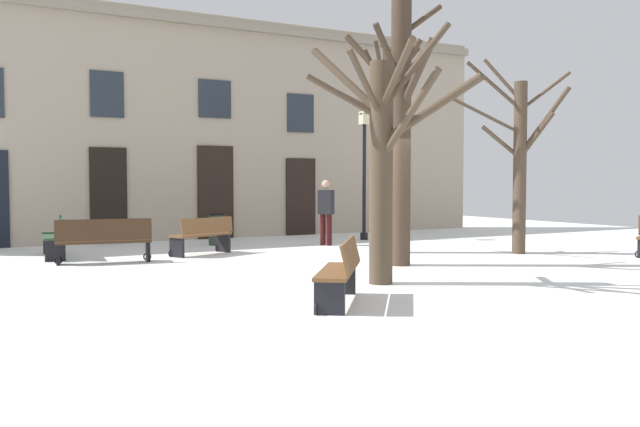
# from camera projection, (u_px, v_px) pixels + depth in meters

# --- Properties ---
(ground_plane) EXTENTS (29.77, 29.77, 0.00)m
(ground_plane) POSITION_uv_depth(u_px,v_px,m) (360.00, 269.00, 12.85)
(ground_plane) COLOR white
(building_facade) EXTENTS (18.61, 0.60, 6.43)m
(building_facade) POSITION_uv_depth(u_px,v_px,m) (213.00, 126.00, 19.67)
(building_facade) COLOR tan
(building_facade) RESTS_ON ground
(tree_foreground) EXTENTS (2.13, 2.72, 4.17)m
(tree_foreground) POSITION_uv_depth(u_px,v_px,m) (383.00, 156.00, 10.89)
(tree_foreground) COLOR #4C3D2D
(tree_foreground) RESTS_ON ground
(tree_near_facade) EXTENTS (1.75, 1.83, 5.12)m
(tree_near_facade) POSITION_uv_depth(u_px,v_px,m) (389.00, 137.00, 15.68)
(tree_near_facade) COLOR #423326
(tree_near_facade) RESTS_ON ground
(tree_left_of_center) EXTENTS (1.64, 1.41, 5.21)m
(tree_left_of_center) POSITION_uv_depth(u_px,v_px,m) (401.00, 128.00, 13.29)
(tree_left_of_center) COLOR #423326
(tree_left_of_center) RESTS_ON ground
(tree_right_of_center) EXTENTS (2.28, 1.90, 4.51)m
(tree_right_of_center) POSITION_uv_depth(u_px,v_px,m) (520.00, 158.00, 15.48)
(tree_right_of_center) COLOR #4C3D2D
(tree_right_of_center) RESTS_ON ground
(streetlamp) EXTENTS (0.30, 0.30, 3.70)m
(streetlamp) POSITION_uv_depth(u_px,v_px,m) (364.00, 160.00, 19.13)
(streetlamp) COLOR black
(streetlamp) RESTS_ON ground
(litter_bin) EXTENTS (0.46, 0.46, 0.82)m
(litter_bin) POSITION_uv_depth(u_px,v_px,m) (217.00, 229.00, 17.63)
(litter_bin) COLOR #2D3D2D
(litter_bin) RESTS_ON ground
(bench_far_corner) EXTENTS (1.93, 0.70, 0.91)m
(bench_far_corner) POSITION_uv_depth(u_px,v_px,m) (104.00, 240.00, 13.73)
(bench_far_corner) COLOR #3D2819
(bench_far_corner) RESTS_ON ground
(bench_near_lamp) EXTENTS (1.62, 1.07, 0.85)m
(bench_near_lamp) POSITION_uv_depth(u_px,v_px,m) (202.00, 235.00, 15.33)
(bench_near_lamp) COLOR brown
(bench_near_lamp) RESTS_ON ground
(bench_back_to_back_right) EXTENTS (0.66, 1.89, 0.89)m
(bench_back_to_back_right) POSITION_uv_depth(u_px,v_px,m) (56.00, 236.00, 14.85)
(bench_back_to_back_right) COLOR #2D4C33
(bench_back_to_back_right) RESTS_ON ground
(bench_facing_shops) EXTENTS (1.40, 1.65, 0.88)m
(bench_facing_shops) POSITION_uv_depth(u_px,v_px,m) (341.00, 271.00, 9.21)
(bench_facing_shops) COLOR brown
(bench_facing_shops) RESTS_ON ground
(person_near_bench) EXTENTS (0.40, 0.44, 1.70)m
(person_near_bench) POSITION_uv_depth(u_px,v_px,m) (326.00, 209.00, 17.51)
(person_near_bench) COLOR #350F0F
(person_near_bench) RESTS_ON ground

